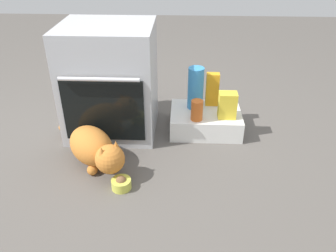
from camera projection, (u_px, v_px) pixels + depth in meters
ground at (118, 163)px, 2.13m from camera, size 8.00×8.00×0.00m
oven at (110, 81)px, 2.31m from camera, size 0.60×0.57×0.75m
pantry_cabinet at (205, 120)px, 2.45m from camera, size 0.49×0.38×0.15m
food_bowl at (121, 183)px, 1.92m from camera, size 0.11×0.11×0.08m
cat at (95, 148)px, 2.05m from camera, size 0.54×0.57×0.25m
snack_bag at (227, 105)px, 2.29m from camera, size 0.12×0.09×0.18m
water_bottle at (196, 88)px, 2.39m from camera, size 0.11×0.11×0.30m
juice_carton at (212, 89)px, 2.44m from camera, size 0.09×0.06×0.24m
sauce_jar at (197, 110)px, 2.28m from camera, size 0.08×0.08×0.14m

